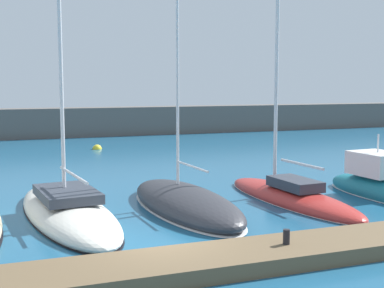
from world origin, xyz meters
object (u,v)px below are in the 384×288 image
Objects in this scene: sailboat_ivory_third at (67,210)px; dock_bollard at (286,237)px; mooring_buoy_yellow at (97,149)px; sailboat_charcoal_fourth at (185,203)px; sailboat_red_fifth at (291,193)px.

dock_bollard is at bearing -149.43° from sailboat_ivory_third.
mooring_buoy_yellow is at bearing 90.88° from dock_bollard.
mooring_buoy_yellow is (0.27, 21.18, -0.28)m from sailboat_charcoal_fourth.
sailboat_red_fifth is 27.01× the size of mooring_buoy_yellow.
sailboat_charcoal_fourth is at bearing -101.06° from sailboat_ivory_third.
sailboat_ivory_third reaches higher than sailboat_charcoal_fourth.
dock_bollard is at bearing -89.12° from mooring_buoy_yellow.
sailboat_charcoal_fourth is 4.90m from sailboat_red_fifth.
sailboat_ivory_third is 21.35m from mooring_buoy_yellow.
sailboat_ivory_third is 1.44× the size of sailboat_charcoal_fourth.
sailboat_ivory_third reaches higher than mooring_buoy_yellow.
sailboat_red_fifth is 21.79m from mooring_buoy_yellow.
sailboat_red_fifth reaches higher than mooring_buoy_yellow.
sailboat_red_fifth is at bearing -99.17° from sailboat_ivory_third.
sailboat_charcoal_fourth is 6.84m from dock_bollard.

